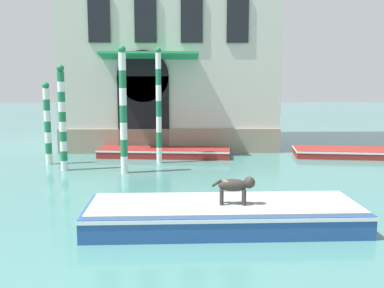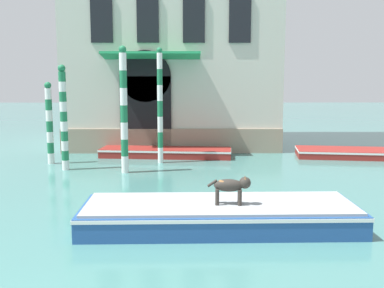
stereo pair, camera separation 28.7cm
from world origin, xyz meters
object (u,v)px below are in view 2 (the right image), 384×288
Objects in this scene: mooring_pole_3 at (124,110)px; dog_on_deck at (232,186)px; boat_foreground at (219,214)px; mooring_pole_2 at (64,117)px; mooring_pole_1 at (49,123)px; boat_moored_far at (378,153)px; mooring_pole_0 at (160,106)px; boat_moored_near_palazzo at (166,152)px.

dog_on_deck is at bearing -62.02° from mooring_pole_3.
mooring_pole_2 is (-5.43, 6.70, 1.69)m from boat_foreground.
dog_on_deck is 0.22× the size of mooring_pole_3.
boat_moored_far is at bearing 5.23° from mooring_pole_1.
mooring_pole_1 is 0.84× the size of mooring_pole_2.
boat_moored_far is at bearing 6.61° from mooring_pole_0.
mooring_pole_0 is 1.41× the size of mooring_pole_1.
boat_moored_near_palazzo is 4.97m from mooring_pole_2.
mooring_pole_0 reaches higher than boat_foreground.
mooring_pole_0 is at bearing 108.90° from dog_on_deck.
mooring_pole_0 reaches higher than boat_moored_near_palazzo.
dog_on_deck is 0.30× the size of mooring_pole_1.
mooring_pole_2 is at bearing -158.39° from mooring_pole_0.
boat_foreground is 11.93m from boat_moored_far.
mooring_pole_1 is at bearing 133.60° from dog_on_deck.
boat_foreground is at bearing -63.43° from mooring_pole_3.
dog_on_deck is at bearing -50.63° from mooring_pole_1.
mooring_pole_1 is (-13.94, -1.28, 1.49)m from boat_moored_far.
boat_moored_far is 13.38m from mooring_pole_2.
dog_on_deck reaches higher than boat_foreground.
mooring_pole_2 is at bearing -52.92° from mooring_pole_1.
boat_foreground is at bearing -51.00° from mooring_pole_2.
mooring_pole_3 is (3.27, -1.76, 0.65)m from mooring_pole_1.
mooring_pole_0 is 2.28m from mooring_pole_3.
dog_on_deck is 0.17× the size of boat_moored_near_palazzo.
dog_on_deck is (0.27, -0.14, 0.71)m from boat_foreground.
mooring_pole_1 is at bearing -166.91° from boat_moored_far.
boat_foreground is 1.38× the size of mooring_pole_0.
mooring_pole_3 is at bearing -106.32° from boat_moored_near_palazzo.
mooring_pole_3 is at bearing -156.24° from boat_moored_far.
mooring_pole_1 is (-4.61, -1.58, 1.47)m from boat_moored_near_palazzo.
boat_moored_far is (7.59, 9.20, -0.13)m from boat_foreground.
mooring_pole_2 is at bearing -137.21° from boat_moored_near_palazzo.
boat_moored_near_palazzo is (-1.74, 9.51, -0.11)m from boat_foreground.
mooring_pole_3 is (2.35, -0.54, 0.33)m from mooring_pole_2.
mooring_pole_2 reaches higher than boat_foreground.
boat_moored_far is 9.79m from mooring_pole_0.
mooring_pole_2 reaches higher than mooring_pole_1.
dog_on_deck is 10.46m from mooring_pole_1.
boat_moored_near_palazzo is at bearing -174.03° from boat_moored_far.
mooring_pole_0 is at bearing 21.61° from mooring_pole_2.
dog_on_deck reaches higher than boat_moored_near_palazzo.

